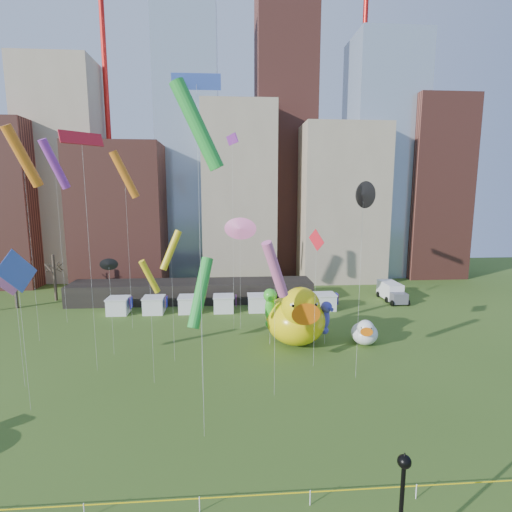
{
  "coord_description": "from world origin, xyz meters",
  "views": [
    {
      "loc": [
        1.66,
        -18.4,
        16.8
      ],
      "look_at": [
        3.91,
        11.78,
        12.0
      ],
      "focal_mm": 27.0,
      "sensor_mm": 36.0,
      "label": 1
    }
  ],
  "objects": [
    {
      "name": "crane_right",
      "position": [
        30.89,
        64.0,
        46.9
      ],
      "size": [
        23.0,
        1.0,
        76.0
      ],
      "color": "red",
      "rests_on": "ground"
    },
    {
      "name": "small_duck",
      "position": [
        17.03,
        22.19,
        1.45
      ],
      "size": [
        3.77,
        4.44,
        3.16
      ],
      "rotation": [
        0.0,
        0.0,
        -0.25
      ],
      "color": "white",
      "rests_on": "ground"
    },
    {
      "name": "box_truck",
      "position": [
        27.92,
        40.1,
        1.45
      ],
      "size": [
        2.83,
        6.7,
        2.83
      ],
      "rotation": [
        0.0,
        0.0,
        0.01
      ],
      "color": "white",
      "rests_on": "ground"
    },
    {
      "name": "bare_trees",
      "position": [
        -30.17,
        40.54,
        4.01
      ],
      "size": [
        8.44,
        6.44,
        8.5
      ],
      "color": "#382B21",
      "rests_on": "ground"
    },
    {
      "name": "kite_13",
      "position": [
        -14.03,
        10.97,
        11.1
      ],
      "size": [
        1.4,
        3.19,
        12.92
      ],
      "color": "silver",
      "rests_on": "ground"
    },
    {
      "name": "ground",
      "position": [
        0.0,
        0.0,
        0.0
      ],
      "size": [
        160.0,
        160.0,
        0.0
      ],
      "primitive_type": "plane",
      "color": "#38581B",
      "rests_on": "ground"
    },
    {
      "name": "pavilion",
      "position": [
        -4.0,
        42.0,
        1.6
      ],
      "size": [
        38.0,
        6.0,
        3.2
      ],
      "primitive_type": "cube",
      "color": "black",
      "rests_on": "ground"
    },
    {
      "name": "kite_1",
      "position": [
        -16.44,
        14.94,
        9.97
      ],
      "size": [
        1.67,
        2.98,
        11.74
      ],
      "color": "silver",
      "rests_on": "ground"
    },
    {
      "name": "big_duck",
      "position": [
        9.29,
        22.81,
        3.27
      ],
      "size": [
        7.12,
        9.38,
        7.12
      ],
      "rotation": [
        0.0,
        0.0,
        0.05
      ],
      "color": "yellow",
      "rests_on": "ground"
    },
    {
      "name": "seahorse_green",
      "position": [
        6.33,
        22.91,
        4.68
      ],
      "size": [
        1.65,
        2.0,
        6.55
      ],
      "rotation": [
        0.0,
        0.0,
        -0.1
      ],
      "color": "silver",
      "rests_on": "ground"
    },
    {
      "name": "kite_10",
      "position": [
        -10.58,
        21.59,
        9.69
      ],
      "size": [
        1.24,
        0.25,
        10.35
      ],
      "color": "silver",
      "rests_on": "ground"
    },
    {
      "name": "kite_12",
      "position": [
        -5.12,
        14.84,
        9.79
      ],
      "size": [
        1.81,
        1.48,
        11.37
      ],
      "color": "silver",
      "rests_on": "ground"
    },
    {
      "name": "kite_2",
      "position": [
        13.43,
        14.43,
        16.81
      ],
      "size": [
        0.65,
        2.35,
        18.0
      ],
      "color": "silver",
      "rests_on": "ground"
    },
    {
      "name": "vendor_tents",
      "position": [
        1.02,
        36.0,
        1.11
      ],
      "size": [
        33.24,
        2.8,
        2.4
      ],
      "color": "white",
      "rests_on": "ground"
    },
    {
      "name": "kite_15",
      "position": [
        2.34,
        28.23,
        23.11
      ],
      "size": [
        1.43,
        3.54,
        23.8
      ],
      "color": "silver",
      "rests_on": "ground"
    },
    {
      "name": "crane_left",
      "position": [
        -21.11,
        64.0,
        46.9
      ],
      "size": [
        23.0,
        1.0,
        76.0
      ],
      "color": "red",
      "rests_on": "ground"
    },
    {
      "name": "skyline",
      "position": [
        2.25,
        61.06,
        21.44
      ],
      "size": [
        101.0,
        23.0,
        68.0
      ],
      "color": "brown",
      "rests_on": "ground"
    },
    {
      "name": "lamppost",
      "position": [
        9.2,
        -3.85,
        3.55
      ],
      "size": [
        0.61,
        0.61,
        5.81
      ],
      "color": "black",
      "rests_on": "footpath"
    },
    {
      "name": "kite_5",
      "position": [
        -0.2,
        7.57,
        23.71
      ],
      "size": [
        3.11,
        0.47,
        24.38
      ],
      "color": "silver",
      "rests_on": "ground"
    },
    {
      "name": "kite_6",
      "position": [
        -20.33,
        26.07,
        20.9
      ],
      "size": [
        3.32,
        3.74,
        24.22
      ],
      "color": "silver",
      "rests_on": "ground"
    },
    {
      "name": "caution_tape",
      "position": [
        0.0,
        0.0,
        0.68
      ],
      "size": [
        50.0,
        0.06,
        0.9
      ],
      "color": "white",
      "rests_on": "ground"
    },
    {
      "name": "kite_0",
      "position": [
        -11.08,
        17.72,
        21.63
      ],
      "size": [
        3.13,
        2.91,
        22.32
      ],
      "color": "silver",
      "rests_on": "ground"
    },
    {
      "name": "kite_16",
      "position": [
        10.03,
        17.13,
        12.31
      ],
      "size": [
        1.08,
        1.84,
        13.66
      ],
      "color": "silver",
      "rests_on": "ground"
    },
    {
      "name": "kite_14",
      "position": [
        -10.58,
        29.74,
        19.22
      ],
      "size": [
        3.42,
        2.44,
        22.09
      ],
      "color": "silver",
      "rests_on": "ground"
    },
    {
      "name": "kite_7",
      "position": [
        -19.82,
        32.65,
        20.61
      ],
      "size": [
        3.09,
        3.51,
        23.71
      ],
      "color": "silver",
      "rests_on": "ground"
    },
    {
      "name": "seahorse_purple",
      "position": [
        12.6,
        22.69,
        3.42
      ],
      "size": [
        1.7,
        1.89,
        5.01
      ],
      "rotation": [
        0.0,
        0.0,
        0.43
      ],
      "color": "silver",
      "rests_on": "ground"
    },
    {
      "name": "kite_11",
      "position": [
        -0.64,
        13.01,
        8.77
      ],
      "size": [
        2.46,
        3.48,
        11.68
      ],
      "color": "silver",
      "rests_on": "ground"
    },
    {
      "name": "kite_4",
      "position": [
        -3.89,
        19.4,
        11.47
      ],
      "size": [
        2.39,
        1.71,
        13.47
      ],
      "color": "silver",
      "rests_on": "ground"
    },
    {
      "name": "kite_3",
      "position": [
        -0.13,
        6.55,
        21.03
      ],
      "size": [
        3.31,
        1.16,
        23.81
      ],
      "color": "silver",
      "rests_on": "ground"
    },
    {
      "name": "kite_17",
      "position": [
        5.46,
        11.8,
        10.86
      ],
      "size": [
        2.72,
        2.55,
        13.33
      ],
      "color": "silver",
      "rests_on": "ground"
    },
    {
      "name": "kite_9",
      "position": [
        3.2,
        28.61,
        12.72
      ],
      "size": [
        2.7,
        1.08,
        14.08
      ],
      "color": "silver",
      "rests_on": "ground"
    }
  ]
}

